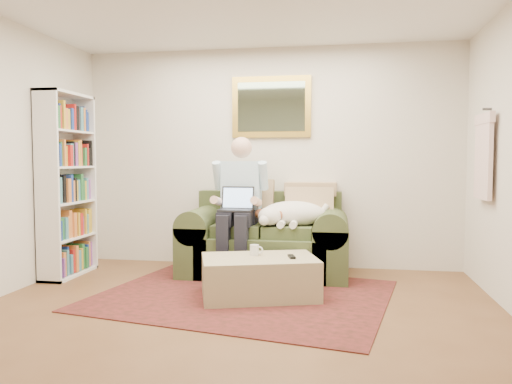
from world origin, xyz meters
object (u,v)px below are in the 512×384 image
(sleeping_dog, at_px, (294,214))
(sofa, at_px, (265,246))
(seated_man, at_px, (238,207))
(coffee_mug, at_px, (254,250))
(ottoman, at_px, (259,277))
(laptop, at_px, (237,204))
(bookshelf, at_px, (67,185))

(sleeping_dog, bearing_deg, sofa, 164.26)
(seated_man, bearing_deg, coffee_mug, -66.52)
(sofa, xyz_separation_m, ottoman, (0.09, -0.95, -0.12))
(seated_man, bearing_deg, laptop, -90.00)
(ottoman, bearing_deg, seated_man, 114.97)
(ottoman, xyz_separation_m, bookshelf, (-2.23, 0.54, 0.81))
(sofa, xyz_separation_m, seated_man, (-0.27, -0.17, 0.45))
(coffee_mug, relative_size, bookshelf, 0.05)
(sofa, height_order, sleeping_dog, sofa)
(seated_man, bearing_deg, bookshelf, -172.64)
(seated_man, xyz_separation_m, bookshelf, (-1.87, -0.24, 0.24))
(sleeping_dog, distance_m, ottoman, 1.02)
(sofa, height_order, coffee_mug, sofa)
(ottoman, height_order, bookshelf, bookshelf)
(sleeping_dog, xyz_separation_m, bookshelf, (-2.46, -0.32, 0.31))
(seated_man, distance_m, ottoman, 1.03)
(bookshelf, bearing_deg, coffee_mug, -11.85)
(sofa, xyz_separation_m, bookshelf, (-2.14, -0.41, 0.69))
(sleeping_dog, bearing_deg, coffee_mug, -110.99)
(sleeping_dog, bearing_deg, seated_man, -172.87)
(laptop, bearing_deg, ottoman, -62.90)
(sleeping_dog, bearing_deg, bookshelf, -172.69)
(sofa, distance_m, coffee_mug, 0.87)
(laptop, bearing_deg, coffee_mug, -64.21)
(sleeping_dog, distance_m, coffee_mug, 0.87)
(laptop, bearing_deg, sofa, 41.02)
(sofa, height_order, seated_man, seated_man)
(bookshelf, bearing_deg, seated_man, 7.36)
(sofa, xyz_separation_m, laptop, (-0.27, -0.24, 0.49))
(seated_man, distance_m, laptop, 0.08)
(laptop, relative_size, coffee_mug, 3.52)
(ottoman, height_order, coffee_mug, coffee_mug)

